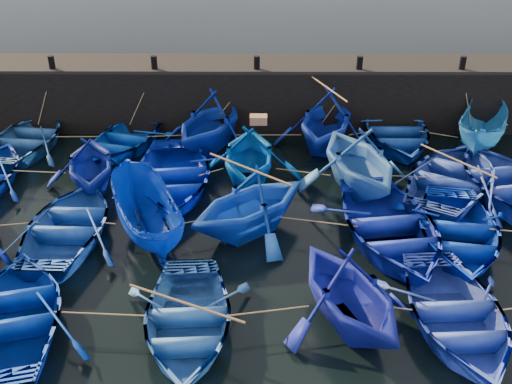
{
  "coord_description": "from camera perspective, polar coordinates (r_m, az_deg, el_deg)",
  "views": [
    {
      "loc": [
        0.08,
        -12.15,
        9.36
      ],
      "look_at": [
        0.0,
        3.2,
        0.7
      ],
      "focal_mm": 40.0,
      "sensor_mm": 36.0,
      "label": 1
    }
  ],
  "objects": [
    {
      "name": "ground",
      "position": [
        15.34,
        -0.06,
        -8.18
      ],
      "size": [
        120.0,
        120.0,
        0.0
      ],
      "primitive_type": "plane",
      "color": "black",
      "rests_on": "ground"
    },
    {
      "name": "quay_wall",
      "position": [
        24.06,
        0.09,
        9.73
      ],
      "size": [
        26.0,
        2.5,
        2.5
      ],
      "primitive_type": "cube",
      "color": "black",
      "rests_on": "ground"
    },
    {
      "name": "quay_top",
      "position": [
        23.65,
        0.09,
        12.72
      ],
      "size": [
        26.0,
        2.5,
        0.12
      ],
      "primitive_type": "cube",
      "color": "black",
      "rests_on": "quay_wall"
    },
    {
      "name": "bollard_0",
      "position": [
        24.1,
        -19.77,
        12.11
      ],
      "size": [
        0.24,
        0.24,
        0.5
      ],
      "primitive_type": "cylinder",
      "color": "black",
      "rests_on": "quay_top"
    },
    {
      "name": "bollard_1",
      "position": [
        23.07,
        -10.16,
        12.63
      ],
      "size": [
        0.24,
        0.24,
        0.5
      ],
      "primitive_type": "cylinder",
      "color": "black",
      "rests_on": "quay_top"
    },
    {
      "name": "bollard_2",
      "position": [
        22.7,
        0.08,
        12.81
      ],
      "size": [
        0.24,
        0.24,
        0.5
      ],
      "primitive_type": "cylinder",
      "color": "black",
      "rests_on": "quay_top"
    },
    {
      "name": "bollard_3",
      "position": [
        23.04,
        10.33,
        12.6
      ],
      "size": [
        0.24,
        0.24,
        0.5
      ],
      "primitive_type": "cylinder",
      "color": "black",
      "rests_on": "quay_top"
    },
    {
      "name": "bollard_4",
      "position": [
        24.05,
        19.97,
        12.04
      ],
      "size": [
        0.24,
        0.24,
        0.5
      ],
      "primitive_type": "cylinder",
      "color": "black",
      "rests_on": "quay_top"
    },
    {
      "name": "boat_0",
      "position": [
        23.46,
        -21.86,
        5.04
      ],
      "size": [
        4.0,
        5.19,
        1.0
      ],
      "primitive_type": "imported",
      "rotation": [
        0.0,
        0.0,
        3.02
      ],
      "color": "navy",
      "rests_on": "ground"
    },
    {
      "name": "boat_1",
      "position": [
        22.39,
        -13.08,
        5.19
      ],
      "size": [
        4.31,
        5.12,
        0.91
      ],
      "primitive_type": "imported",
      "rotation": [
        0.0,
        0.0,
        -0.31
      ],
      "color": "#033697",
      "rests_on": "ground"
    },
    {
      "name": "boat_2",
      "position": [
        21.76,
        -4.63,
        7.15
      ],
      "size": [
        5.17,
        5.48,
        2.29
      ],
      "primitive_type": "imported",
      "rotation": [
        0.0,
        0.0,
        -0.4
      ],
      "color": "#092795",
      "rests_on": "ground"
    },
    {
      "name": "boat_3",
      "position": [
        21.83,
        7.04,
        7.22
      ],
      "size": [
        4.96,
        5.4,
        2.38
      ],
      "primitive_type": "imported",
      "rotation": [
        0.0,
        0.0,
        -0.27
      ],
      "color": "#0C2598",
      "rests_on": "ground"
    },
    {
      "name": "boat_4",
      "position": [
        22.93,
        13.86,
        5.88
      ],
      "size": [
        3.74,
        5.17,
        1.06
      ],
      "primitive_type": "imported",
      "rotation": [
        0.0,
        0.0,
        -0.02
      ],
      "color": "navy",
      "rests_on": "ground"
    },
    {
      "name": "boat_5",
      "position": [
        23.23,
        21.74,
        5.77
      ],
      "size": [
        3.42,
        4.66,
        1.7
      ],
      "primitive_type": "imported",
      "rotation": [
        0.0,
        0.0,
        -0.46
      ],
      "color": "#2572BD",
      "rests_on": "ground"
    },
    {
      "name": "boat_7",
      "position": [
        19.67,
        -16.2,
        2.92
      ],
      "size": [
        3.93,
        4.31,
        1.93
      ],
      "primitive_type": "imported",
      "rotation": [
        0.0,
        0.0,
        3.38
      ],
      "color": "navy",
      "rests_on": "ground"
    },
    {
      "name": "boat_8",
      "position": [
        19.12,
        -8.41,
        1.65
      ],
      "size": [
        4.35,
        5.71,
        1.11
      ],
      "primitive_type": "imported",
      "rotation": [
        0.0,
        0.0,
        0.1
      ],
      "color": "#031CB5",
      "rests_on": "ground"
    },
    {
      "name": "boat_9",
      "position": [
        19.12,
        -0.66,
        3.83
      ],
      "size": [
        3.71,
        4.27,
        2.2
      ],
      "primitive_type": "imported",
      "rotation": [
        0.0,
        0.0,
        3.12
      ],
      "color": "#004AA1",
      "rests_on": "ground"
    },
    {
      "name": "boat_10",
      "position": [
        18.94,
        10.29,
        3.36
      ],
      "size": [
        4.95,
        5.39,
        2.38
      ],
      "primitive_type": "imported",
      "rotation": [
        0.0,
        0.0,
        3.41
      ],
      "color": "blue",
      "rests_on": "ground"
    },
    {
      "name": "boat_11",
      "position": [
        19.9,
        19.18,
        1.45
      ],
      "size": [
        6.22,
        6.75,
        1.14
      ],
      "primitive_type": "imported",
      "rotation": [
        0.0,
        0.0,
        2.6
      ],
      "color": "navy",
      "rests_on": "ground"
    },
    {
      "name": "boat_12",
      "position": [
        20.21,
        24.17,
        0.87
      ],
      "size": [
        4.92,
        6.15,
        1.14
      ],
      "primitive_type": "imported",
      "rotation": [
        0.0,
        0.0,
        3.34
      ],
      "color": "#263DA8",
      "rests_on": "ground"
    },
    {
      "name": "boat_14",
      "position": [
        17.3,
        -18.13,
        -3.07
      ],
      "size": [
        3.55,
        4.84,
        0.98
      ],
      "primitive_type": "imported",
      "rotation": [
        0.0,
        0.0,
        3.1
      ],
      "color": "#184496",
      "rests_on": "ground"
    },
    {
      "name": "boat_15",
      "position": [
        16.48,
        -10.95,
        -2.35
      ],
      "size": [
        3.23,
        4.58,
        1.66
      ],
      "primitive_type": "imported",
      "rotation": [
        0.0,
        0.0,
        3.56
      ],
      "color": "#00269A",
      "rests_on": "ground"
    },
    {
      "name": "boat_16",
      "position": [
        16.39,
        -0.68,
        -1.03
      ],
      "size": [
        5.28,
        5.2,
        2.11
      ],
      "primitive_type": "imported",
      "rotation": [
        0.0,
        0.0,
        -0.89
      ],
      "color": "blue",
      "rests_on": "ground"
    },
    {
      "name": "boat_17",
      "position": [
        16.65,
        13.2,
        -3.36
      ],
      "size": [
        4.56,
        5.88,
        1.12
      ],
      "primitive_type": "imported",
      "rotation": [
        0.0,
        0.0,
        0.14
      ],
      "color": "#1022A0",
      "rests_on": "ground"
    },
    {
      "name": "boat_18",
      "position": [
        17.11,
        19.51,
        -3.66
      ],
      "size": [
        4.24,
        5.35,
        1.0
      ],
      "primitive_type": "imported",
      "rotation": [
        0.0,
        0.0,
        -0.17
      ],
      "color": "#0329AD",
      "rests_on": "ground"
    },
    {
      "name": "boat_21",
      "position": [
        14.49,
        -22.91,
        -11.18
      ],
      "size": [
        4.34,
        5.3,
        0.96
      ],
      "primitive_type": "imported",
      "rotation": [
        0.0,
        0.0,
        3.39
      ],
      "color": "#00258C",
      "rests_on": "ground"
    },
    {
      "name": "boat_22",
      "position": [
        13.41,
        -6.98,
        -12.53
      ],
      "size": [
        3.35,
        4.5,
        0.9
      ],
      "primitive_type": "imported",
      "rotation": [
        0.0,
        0.0,
        0.06
      ],
      "color": "blue",
      "rests_on": "ground"
    },
    {
      "name": "boat_23",
      "position": [
        13.36,
        9.28,
        -9.74
      ],
      "size": [
        4.56,
        4.83,
        2.01
      ],
      "primitive_type": "imported",
      "rotation": [
        0.0,
        0.0,
        0.42
      ],
      "color": "#121C97",
      "rests_on": "ground"
    },
    {
      "name": "boat_24",
      "position": [
        14.19,
        19.32,
        -11.37
      ],
      "size": [
        3.49,
        4.71,
        0.94
      ],
      "primitive_type": "imported",
      "rotation": [
        0.0,
        0.0,
        0.05
      ],
      "color": "blue",
      "rests_on": "ground"
    },
    {
      "name": "wooden_crate",
      "position": [
        18.62,
        0.25,
        7.26
      ],
      "size": [
        0.56,
        0.39,
        0.27
      ],
      "primitive_type": "cube",
      "color": "#9C6844",
      "rests_on": "boat_9"
    },
    {
      "name": "mooring_ropes",
      "position": [
        19.19,
        0.29,
        3.2
      ],
      "size": [
        17.31,
        11.83,
        2.1
      ],
      "color": "tan",
      "rests_on": "ground"
    },
    {
      "name": "loose_oars",
      "position": [
        17.12,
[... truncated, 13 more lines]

